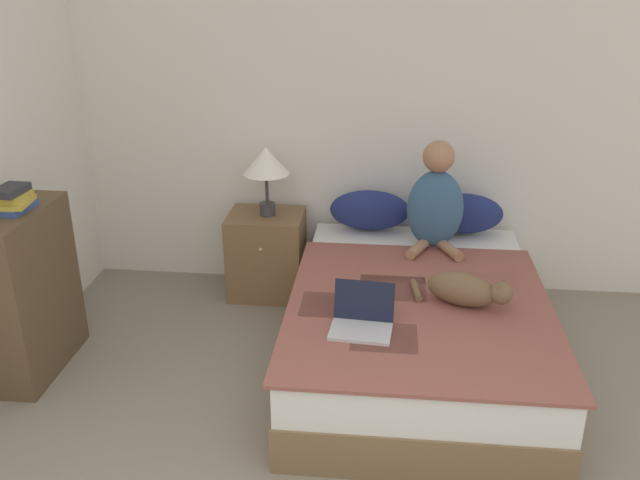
% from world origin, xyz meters
% --- Properties ---
extents(wall_back, '(5.07, 0.05, 2.55)m').
position_xyz_m(wall_back, '(0.00, 3.52, 1.27)').
color(wall_back, silver).
rests_on(wall_back, ground_plane).
extents(bed, '(1.48, 2.13, 0.50)m').
position_xyz_m(bed, '(0.41, 2.38, 0.25)').
color(bed, brown).
rests_on(bed, ground_plane).
extents(pillow_near, '(0.57, 0.23, 0.29)m').
position_xyz_m(pillow_near, '(0.08, 3.31, 0.65)').
color(pillow_near, navy).
rests_on(pillow_near, bed).
extents(pillow_far, '(0.57, 0.23, 0.29)m').
position_xyz_m(pillow_far, '(0.73, 3.31, 0.65)').
color(pillow_far, navy).
rests_on(pillow_far, bed).
extents(person_sitting, '(0.38, 0.37, 0.73)m').
position_xyz_m(person_sitting, '(0.52, 3.04, 0.82)').
color(person_sitting, '#33567A').
rests_on(person_sitting, bed).
extents(cat_tabby, '(0.55, 0.38, 0.20)m').
position_xyz_m(cat_tabby, '(0.66, 2.21, 0.60)').
color(cat_tabby, brown).
rests_on(cat_tabby, bed).
extents(laptop_open, '(0.34, 0.29, 0.23)m').
position_xyz_m(laptop_open, '(0.09, 1.89, 0.55)').
color(laptop_open, '#B7B7BC').
rests_on(laptop_open, bed).
extents(nightstand, '(0.53, 0.46, 0.62)m').
position_xyz_m(nightstand, '(-0.65, 3.22, 0.31)').
color(nightstand, brown).
rests_on(nightstand, ground_plane).
extents(table_lamp, '(0.32, 0.32, 0.49)m').
position_xyz_m(table_lamp, '(-0.64, 3.22, 1.00)').
color(table_lamp, '#38383D').
rests_on(table_lamp, nightstand).
extents(bookshelf, '(0.29, 0.72, 1.01)m').
position_xyz_m(bookshelf, '(-1.86, 2.11, 0.51)').
color(bookshelf, brown).
rests_on(bookshelf, ground_plane).
extents(book_stack_top, '(0.21, 0.25, 0.14)m').
position_xyz_m(book_stack_top, '(-1.86, 2.11, 1.08)').
color(book_stack_top, '#334C8E').
rests_on(book_stack_top, bookshelf).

